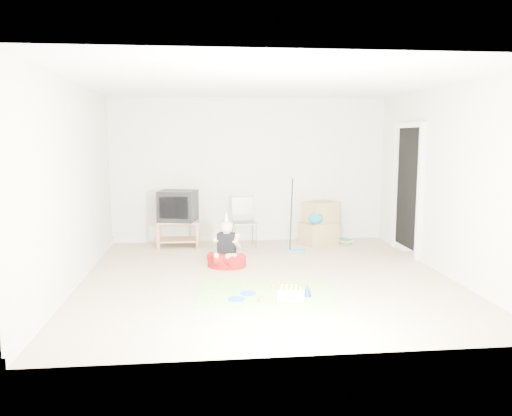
{
  "coord_description": "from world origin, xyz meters",
  "views": [
    {
      "loc": [
        -0.82,
        -6.57,
        1.9
      ],
      "look_at": [
        -0.1,
        0.4,
        0.9
      ],
      "focal_mm": 35.0,
      "sensor_mm": 36.0,
      "label": 1
    }
  ],
  "objects": [
    {
      "name": "seated_woman",
      "position": [
        -0.51,
        0.62,
        0.18
      ],
      "size": [
        0.72,
        0.72,
        0.82
      ],
      "color": "#A10E0F",
      "rests_on": "ground"
    },
    {
      "name": "ground",
      "position": [
        0.0,
        0.0,
        0.0
      ],
      "size": [
        5.0,
        5.0,
        0.0
      ],
      "primitive_type": "plane",
      "color": "tan",
      "rests_on": "ground"
    },
    {
      "name": "orange_cup_far",
      "position": [
        -0.19,
        -1.05,
        0.04
      ],
      "size": [
        0.08,
        0.08,
        0.07
      ],
      "primitive_type": "cylinder",
      "rotation": [
        0.0,
        0.0,
        0.26
      ],
      "color": "orange",
      "rests_on": "party_mat"
    },
    {
      "name": "floor_mop",
      "position": [
        0.69,
        1.5,
        0.26
      ],
      "size": [
        0.32,
        0.39,
        1.2
      ],
      "color": "blue",
      "rests_on": "ground"
    },
    {
      "name": "folding_chair",
      "position": [
        -0.15,
        1.88,
        0.43
      ],
      "size": [
        0.43,
        0.41,
        0.89
      ],
      "color": "gray",
      "rests_on": "ground"
    },
    {
      "name": "blue_plate_far",
      "position": [
        -0.47,
        -0.93,
        0.01
      ],
      "size": [
        0.25,
        0.25,
        0.01
      ],
      "primitive_type": "cylinder",
      "rotation": [
        0.0,
        0.0,
        0.3
      ],
      "color": "blue",
      "rests_on": "party_mat"
    },
    {
      "name": "blue_plate_near",
      "position": [
        -0.31,
        -0.73,
        0.01
      ],
      "size": [
        0.23,
        0.23,
        0.01
      ],
      "primitive_type": "cylinder",
      "rotation": [
        0.0,
        0.0,
        0.25
      ],
      "color": "blue",
      "rests_on": "party_mat"
    },
    {
      "name": "cardboard_boxes",
      "position": [
        1.2,
        2.03,
        0.36
      ],
      "size": [
        0.73,
        0.67,
        0.76
      ],
      "color": "tan",
      "rests_on": "ground"
    },
    {
      "name": "party_mat",
      "position": [
        -0.11,
        -0.77,
        0.0
      ],
      "size": [
        1.77,
        1.38,
        0.01
      ],
      "primitive_type": "cube",
      "rotation": [
        0.0,
        0.0,
        -0.12
      ],
      "color": "#FF358C",
      "rests_on": "ground"
    },
    {
      "name": "blue_party_hat",
      "position": [
        0.38,
        -0.89,
        0.08
      ],
      "size": [
        0.15,
        0.15,
        0.16
      ],
      "primitive_type": "cone",
      "rotation": [
        0.0,
        0.0,
        -0.5
      ],
      "color": "#193EB0",
      "rests_on": "party_mat"
    },
    {
      "name": "birthday_cake",
      "position": [
        0.17,
        -1.01,
        0.04
      ],
      "size": [
        0.36,
        0.32,
        0.15
      ],
      "color": "white",
      "rests_on": "party_mat"
    },
    {
      "name": "book_pile",
      "position": [
        1.64,
        1.95,
        0.05
      ],
      "size": [
        0.25,
        0.28,
        0.11
      ],
      "color": "#287953",
      "rests_on": "ground"
    },
    {
      "name": "tv_stand",
      "position": [
        -1.29,
        2.08,
        0.27
      ],
      "size": [
        0.73,
        0.46,
        0.45
      ],
      "color": "#A26D49",
      "rests_on": "ground"
    },
    {
      "name": "doorway_recess",
      "position": [
        2.48,
        1.2,
        1.02
      ],
      "size": [
        0.02,
        0.9,
        2.05
      ],
      "primitive_type": "cube",
      "color": "black",
      "rests_on": "ground"
    },
    {
      "name": "orange_cup_near",
      "position": [
        0.03,
        -0.53,
        0.04
      ],
      "size": [
        0.08,
        0.08,
        0.07
      ],
      "primitive_type": "cylinder",
      "rotation": [
        0.0,
        0.0,
        -0.4
      ],
      "color": "orange",
      "rests_on": "party_mat"
    },
    {
      "name": "crt_tv",
      "position": [
        -1.29,
        2.08,
        0.72
      ],
      "size": [
        0.71,
        0.64,
        0.53
      ],
      "primitive_type": "cube",
      "rotation": [
        0.0,
        0.0,
        -0.23
      ],
      "color": "black",
      "rests_on": "tv_stand"
    }
  ]
}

